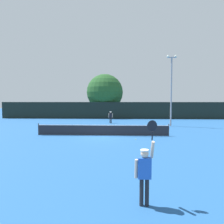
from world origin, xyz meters
name	(u,v)px	position (x,y,z in m)	size (l,w,h in m)	color
ground_plane	(103,136)	(0.00, 0.00, 0.00)	(120.00, 120.00, 0.00)	#235693
tennis_net	(103,130)	(0.00, 0.00, 0.51)	(11.72, 0.08, 1.07)	#232328
perimeter_fence	(111,110)	(0.00, 16.29, 1.44)	(38.77, 0.12, 2.89)	black
player_serving	(145,169)	(2.30, -11.45, 1.11)	(0.68, 0.40, 2.53)	blue
player_receiving	(111,116)	(0.23, 9.48, 1.01)	(0.57, 0.24, 1.65)	black
tennis_ball	(136,139)	(2.81, -1.76, 0.03)	(0.07, 0.07, 0.07)	#CCE033
light_pole	(171,86)	(7.72, 6.75, 4.85)	(1.18, 0.28, 8.57)	gray
large_tree	(105,92)	(-1.37, 19.37, 4.70)	(6.78, 6.78, 8.09)	brown
parked_car_near	(98,112)	(-3.09, 23.51, 0.78)	(1.95, 4.22, 1.69)	#B7B7BC
parked_car_mid	(123,112)	(2.17, 23.01, 0.78)	(2.37, 4.39, 1.69)	white
parked_car_far	(147,112)	(7.06, 22.56, 0.78)	(2.15, 4.31, 1.69)	navy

